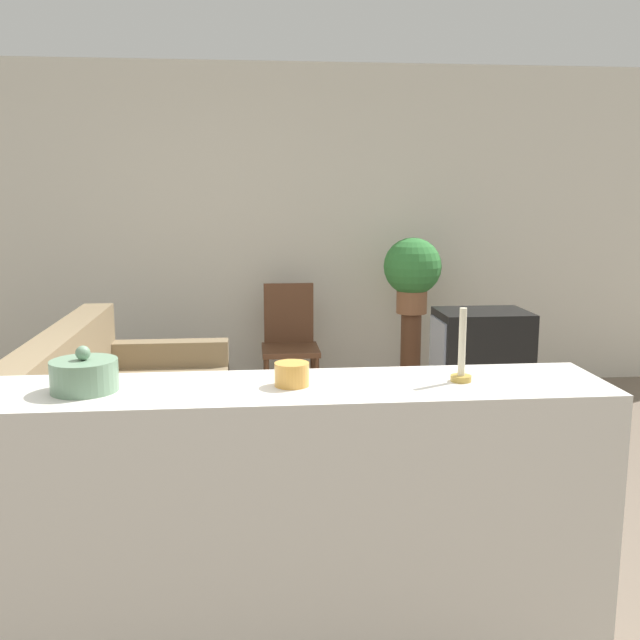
{
  "coord_description": "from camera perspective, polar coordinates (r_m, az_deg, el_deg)",
  "views": [
    {
      "loc": [
        -0.06,
        -2.6,
        1.66
      ],
      "look_at": [
        0.38,
        1.88,
        0.85
      ],
      "focal_mm": 40.0,
      "sensor_mm": 36.0,
      "label": 1
    }
  ],
  "objects": [
    {
      "name": "couch",
      "position": [
        4.29,
        -15.08,
        -8.58
      ],
      "size": [
        0.99,
        2.05,
        0.9
      ],
      "color": "#847051",
      "rests_on": "ground_plane"
    },
    {
      "name": "potted_plant",
      "position": [
        5.7,
        7.4,
        3.98
      ],
      "size": [
        0.46,
        0.46,
        0.6
      ],
      "color": "#8E5B3D",
      "rests_on": "plant_stand"
    },
    {
      "name": "plant_stand",
      "position": [
        5.82,
        7.25,
        -2.87
      ],
      "size": [
        0.16,
        0.16,
        0.71
      ],
      "color": "brown",
      "rests_on": "ground_plane"
    },
    {
      "name": "wall_back",
      "position": [
        6.03,
        -5.08,
        7.2
      ],
      "size": [
        9.0,
        0.06,
        2.7
      ],
      "color": "silver",
      "rests_on": "ground_plane"
    },
    {
      "name": "candlestick",
      "position": [
        2.4,
        11.27,
        -2.97
      ],
      "size": [
        0.07,
        0.07,
        0.25
      ],
      "color": "#B7933D",
      "rests_on": "foreground_counter"
    },
    {
      "name": "decorative_bowl",
      "position": [
        2.37,
        -18.34,
        -4.2
      ],
      "size": [
        0.21,
        0.21,
        0.15
      ],
      "color": "gray",
      "rests_on": "foreground_counter"
    },
    {
      "name": "candle_jar",
      "position": [
        2.31,
        -2.27,
        -4.35
      ],
      "size": [
        0.11,
        0.11,
        0.08
      ],
      "color": "gold",
      "rests_on": "foreground_counter"
    },
    {
      "name": "foreground_counter",
      "position": [
        2.51,
        -3.85,
        -16.82
      ],
      "size": [
        2.23,
        0.44,
        1.04
      ],
      "color": "silver",
      "rests_on": "ground_plane"
    },
    {
      "name": "ground_plane",
      "position": [
        3.08,
        -3.96,
        -22.4
      ],
      "size": [
        14.0,
        14.0,
        0.0
      ],
      "primitive_type": "plane",
      "color": "#756656"
    },
    {
      "name": "television",
      "position": [
        4.91,
        12.75,
        -2.02
      ],
      "size": [
        0.61,
        0.45,
        0.48
      ],
      "color": "black",
      "rests_on": "tv_stand"
    },
    {
      "name": "tv_stand",
      "position": [
        5.02,
        12.62,
        -6.93
      ],
      "size": [
        0.73,
        0.48,
        0.4
      ],
      "color": "brown",
      "rests_on": "ground_plane"
    },
    {
      "name": "wooden_chair",
      "position": [
        5.63,
        -2.44,
        -1.5
      ],
      "size": [
        0.44,
        0.44,
        0.95
      ],
      "color": "brown",
      "rests_on": "ground_plane"
    }
  ]
}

